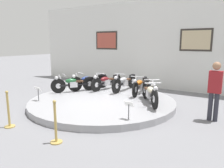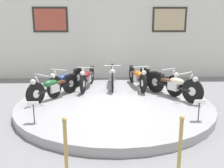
{
  "view_description": "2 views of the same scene",
  "coord_description": "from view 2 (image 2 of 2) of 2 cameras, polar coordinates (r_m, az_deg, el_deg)",
  "views": [
    {
      "loc": [
        4.51,
        -6.51,
        2.29
      ],
      "look_at": [
        0.18,
        0.39,
        0.74
      ],
      "focal_mm": 35.0,
      "sensor_mm": 36.0,
      "label": 1
    },
    {
      "loc": [
        -0.31,
        -6.92,
        2.49
      ],
      "look_at": [
        -0.06,
        0.31,
        0.64
      ],
      "focal_mm": 42.0,
      "sensor_mm": 36.0,
      "label": 2
    }
  ],
  "objects": [
    {
      "name": "back_wall",
      "position": [
        10.95,
        -0.37,
        12.7
      ],
      "size": [
        14.0,
        0.22,
        4.37
      ],
      "color": "silver",
      "rests_on": "ground_plane"
    },
    {
      "name": "motorcycle_black",
      "position": [
        8.36,
        10.33,
        0.96
      ],
      "size": [
        1.06,
        1.75,
        0.8
      ],
      "color": "black",
      "rests_on": "display_platform"
    },
    {
      "name": "info_placard_front_centre",
      "position": [
        6.22,
        18.48,
        -4.39
      ],
      "size": [
        0.26,
        0.11,
        0.51
      ],
      "color": "#333338",
      "rests_on": "display_platform"
    },
    {
      "name": "display_platform",
      "position": [
        7.33,
        0.53,
        -4.7
      ],
      "size": [
        5.35,
        5.35,
        0.21
      ],
      "primitive_type": "cylinder",
      "color": "#99999E",
      "rests_on": "ground_plane"
    },
    {
      "name": "motorcycle_maroon",
      "position": [
        8.66,
        -5.39,
        1.49
      ],
      "size": [
        0.54,
        1.94,
        0.78
      ],
      "color": "black",
      "rests_on": "display_platform"
    },
    {
      "name": "motorcycle_green",
      "position": [
        7.64,
        -12.72,
        -0.5
      ],
      "size": [
        1.19,
        1.62,
        0.78
      ],
      "color": "black",
      "rests_on": "display_platform"
    },
    {
      "name": "motorcycle_blue",
      "position": [
        8.25,
        -9.97,
        0.83
      ],
      "size": [
        0.86,
        1.85,
        0.8
      ],
      "color": "black",
      "rests_on": "display_platform"
    },
    {
      "name": "motorcycle_silver",
      "position": [
        8.82,
        0.06,
        1.91
      ],
      "size": [
        0.54,
        2.0,
        0.8
      ],
      "color": "black",
      "rests_on": "display_platform"
    },
    {
      "name": "stanchion_post_left_of_entry",
      "position": [
        4.34,
        -9.94,
        -15.54
      ],
      "size": [
        0.28,
        0.28,
        1.02
      ],
      "color": "tan",
      "rests_on": "ground_plane"
    },
    {
      "name": "ground_plane",
      "position": [
        7.36,
        0.53,
        -5.47
      ],
      "size": [
        60.0,
        60.0,
        0.0
      ],
      "primitive_type": "plane",
      "color": "slate"
    },
    {
      "name": "motorcycle_orange",
      "position": [
        8.71,
        5.56,
        1.61
      ],
      "size": [
        0.54,
        1.96,
        0.79
      ],
      "color": "black",
      "rests_on": "display_platform"
    },
    {
      "name": "info_placard_front_left",
      "position": [
        6.03,
        -16.75,
        -4.82
      ],
      "size": [
        0.26,
        0.11,
        0.51
      ],
      "color": "#333338",
      "rests_on": "display_platform"
    },
    {
      "name": "motorcycle_cream",
      "position": [
        7.78,
        13.33,
        -0.1
      ],
      "size": [
        1.24,
        1.66,
        0.81
      ],
      "color": "black",
      "rests_on": "display_platform"
    },
    {
      "name": "stanchion_post_right_of_entry",
      "position": [
        4.46,
        14.46,
        -14.89
      ],
      "size": [
        0.28,
        0.28,
        1.02
      ],
      "color": "tan",
      "rests_on": "ground_plane"
    }
  ]
}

